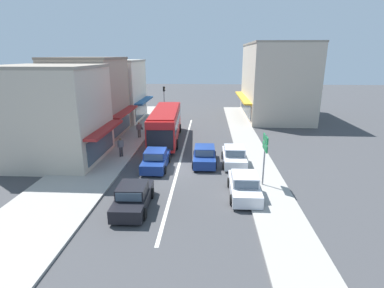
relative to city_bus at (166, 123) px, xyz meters
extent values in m
plane|color=#3F3F42|center=(2.02, -7.77, -1.88)|extent=(140.00, 140.00, 0.00)
cube|color=silver|center=(2.02, -3.77, -1.88)|extent=(0.20, 28.00, 0.01)
cube|color=#A39E96|center=(-4.78, -1.77, -1.81)|extent=(5.20, 44.00, 0.14)
cube|color=#A39E96|center=(8.22, -1.77, -1.82)|extent=(2.80, 44.00, 0.12)
cube|color=beige|center=(-8.18, -6.41, 1.87)|extent=(7.40, 7.20, 7.49)
cube|color=maroon|center=(-4.03, -6.41, 0.82)|extent=(1.10, 6.62, 0.20)
cube|color=#425160|center=(-4.45, -6.41, -0.48)|extent=(0.06, 5.76, 1.80)
cube|color=gray|center=(-8.18, -6.41, 5.73)|extent=(7.56, 7.20, 0.24)
cube|color=gray|center=(-8.18, 1.35, 2.13)|extent=(6.38, 7.97, 8.02)
cube|color=maroon|center=(-4.54, 1.35, 0.82)|extent=(1.10, 7.33, 0.20)
cube|color=#425160|center=(-4.96, 1.35, -0.48)|extent=(0.06, 6.37, 1.80)
cube|color=#6E6358|center=(-8.18, 1.35, 6.26)|extent=(6.54, 7.97, 0.24)
cube|color=silver|center=(-8.18, 9.60, 1.93)|extent=(7.04, 7.94, 7.63)
cube|color=#23568E|center=(-4.21, 9.60, 0.82)|extent=(1.10, 7.30, 0.20)
cube|color=#425160|center=(-4.63, 9.60, -0.48)|extent=(0.06, 6.35, 1.80)
cube|color=#A19D92|center=(-8.18, 9.60, 5.86)|extent=(7.20, 7.94, 0.24)
cube|color=beige|center=(13.52, 13.21, 3.02)|extent=(7.84, 13.92, 9.80)
cube|color=gold|center=(9.15, 13.21, 0.82)|extent=(1.10, 12.81, 0.20)
cube|color=#425160|center=(9.57, 13.21, -0.48)|extent=(0.06, 11.14, 1.80)
cube|color=gray|center=(13.52, 13.21, 8.04)|extent=(8.00, 13.92, 0.24)
cube|color=red|center=(0.00, 0.01, -0.12)|extent=(3.02, 10.91, 2.70)
cube|color=#425160|center=(0.00, 0.01, 0.28)|extent=(3.04, 10.48, 0.90)
cube|color=black|center=(0.26, -5.41, -0.32)|extent=(2.25, 0.17, 1.76)
cube|color=maroon|center=(0.00, 0.01, 1.29)|extent=(2.85, 10.04, 0.12)
cylinder|color=black|center=(-1.41, 3.29, -1.40)|extent=(0.31, 0.97, 0.96)
cylinder|color=black|center=(1.09, 3.42, -1.40)|extent=(0.31, 0.97, 0.96)
cylinder|color=black|center=(-1.10, -3.02, -1.40)|extent=(0.31, 0.97, 0.96)
cylinder|color=black|center=(1.39, -2.89, -1.40)|extent=(0.31, 0.97, 0.96)
cube|color=navy|center=(4.04, -6.52, -1.37)|extent=(1.76, 4.21, 0.72)
cube|color=navy|center=(4.04, -6.62, -0.71)|extent=(1.58, 1.81, 0.60)
cube|color=#425160|center=(4.04, -5.70, -0.71)|extent=(1.44, 0.07, 0.51)
cube|color=#425160|center=(4.05, -7.54, -0.71)|extent=(1.40, 0.07, 0.48)
cylinder|color=black|center=(3.17, -5.27, -1.57)|extent=(0.19, 0.62, 0.62)
cylinder|color=black|center=(4.89, -5.25, -1.57)|extent=(0.19, 0.62, 0.62)
cylinder|color=black|center=(3.19, -7.79, -1.57)|extent=(0.19, 0.62, 0.62)
cylinder|color=black|center=(4.91, -7.77, -1.57)|extent=(0.19, 0.62, 0.62)
cube|color=navy|center=(0.28, -7.69, -1.37)|extent=(1.72, 4.20, 0.72)
cube|color=navy|center=(0.28, -7.79, -0.71)|extent=(1.56, 1.80, 0.60)
cube|color=#425160|center=(0.28, -6.87, -0.71)|extent=(1.44, 0.06, 0.51)
cube|color=#425160|center=(0.29, -8.71, -0.71)|extent=(1.40, 0.06, 0.48)
cylinder|color=black|center=(-0.58, -6.43, -1.57)|extent=(0.18, 0.62, 0.62)
cylinder|color=black|center=(1.14, -6.43, -1.57)|extent=(0.18, 0.62, 0.62)
cylinder|color=black|center=(-0.57, -8.95, -1.57)|extent=(0.18, 0.62, 0.62)
cylinder|color=black|center=(1.15, -8.95, -1.57)|extent=(0.18, 0.62, 0.62)
cube|color=black|center=(0.08, -14.11, -1.37)|extent=(1.82, 4.24, 0.72)
cube|color=black|center=(0.09, -14.21, -0.71)|extent=(1.60, 1.84, 0.60)
cube|color=#425160|center=(0.06, -13.29, -0.71)|extent=(1.44, 0.09, 0.51)
cube|color=#425160|center=(0.11, -15.13, -0.71)|extent=(1.41, 0.09, 0.48)
cylinder|color=black|center=(-0.80, -12.87, -1.57)|extent=(0.19, 0.62, 0.62)
cylinder|color=black|center=(0.91, -12.84, -1.57)|extent=(0.19, 0.62, 0.62)
cylinder|color=black|center=(-0.75, -15.39, -1.57)|extent=(0.19, 0.62, 0.62)
cylinder|color=black|center=(0.97, -15.35, -1.57)|extent=(0.19, 0.62, 0.62)
cube|color=silver|center=(6.60, -12.18, -1.37)|extent=(1.73, 4.20, 0.72)
cube|color=silver|center=(6.60, -12.28, -0.71)|extent=(1.56, 1.80, 0.60)
cube|color=#425160|center=(6.60, -11.36, -0.71)|extent=(1.44, 0.06, 0.51)
cube|color=#425160|center=(6.60, -13.20, -0.71)|extent=(1.40, 0.06, 0.48)
cylinder|color=black|center=(5.74, -10.92, -1.57)|extent=(0.18, 0.62, 0.62)
cylinder|color=black|center=(7.46, -10.93, -1.57)|extent=(0.18, 0.62, 0.62)
cylinder|color=black|center=(5.74, -13.44, -1.57)|extent=(0.18, 0.62, 0.62)
cylinder|color=black|center=(7.46, -13.45, -1.57)|extent=(0.18, 0.62, 0.62)
cube|color=silver|center=(6.42, -6.50, -1.37)|extent=(1.73, 4.20, 0.72)
cube|color=silver|center=(6.42, -6.60, -0.71)|extent=(1.57, 1.80, 0.60)
cube|color=#425160|center=(6.43, -5.68, -0.71)|extent=(1.44, 0.06, 0.51)
cube|color=#425160|center=(6.42, -7.52, -0.71)|extent=(1.40, 0.06, 0.48)
cylinder|color=black|center=(5.57, -5.24, -1.57)|extent=(0.18, 0.62, 0.62)
cylinder|color=black|center=(7.29, -5.25, -1.57)|extent=(0.18, 0.62, 0.62)
cylinder|color=black|center=(5.56, -7.76, -1.57)|extent=(0.18, 0.62, 0.62)
cylinder|color=black|center=(7.28, -7.77, -1.57)|extent=(0.18, 0.62, 0.62)
cylinder|color=gray|center=(-2.04, 12.97, 0.22)|extent=(0.12, 0.12, 4.20)
cube|color=black|center=(-2.04, 12.97, 1.97)|extent=(0.24, 0.24, 0.68)
sphere|color=black|center=(-1.90, 12.97, 2.20)|extent=(0.13, 0.13, 0.13)
sphere|color=orange|center=(-1.90, 12.97, 1.98)|extent=(0.13, 0.13, 0.13)
sphere|color=black|center=(-1.90, 12.97, 1.76)|extent=(0.13, 0.13, 0.13)
cylinder|color=gray|center=(8.00, -10.70, -0.08)|extent=(0.10, 0.10, 3.60)
cube|color=#19753D|center=(8.00, -10.72, 1.42)|extent=(0.08, 1.40, 0.44)
cube|color=white|center=(8.05, -10.72, 1.42)|extent=(0.01, 1.10, 0.10)
cube|color=#19753D|center=(8.00, -10.72, 0.87)|extent=(0.08, 1.40, 0.44)
cube|color=white|center=(8.05, -10.72, 0.87)|extent=(0.01, 1.10, 0.10)
cylinder|color=#4C4742|center=(-2.98, 0.52, -1.32)|extent=(0.14, 0.14, 0.84)
cylinder|color=#4C4742|center=(-2.82, 0.60, -1.32)|extent=(0.14, 0.14, 0.84)
cube|color=slate|center=(-2.90, 0.56, -0.62)|extent=(0.42, 0.35, 0.56)
sphere|color=#9E7051|center=(-2.90, 0.56, -0.22)|extent=(0.22, 0.22, 0.22)
cylinder|color=slate|center=(-3.12, 0.46, -0.62)|extent=(0.09, 0.09, 0.54)
cylinder|color=slate|center=(-2.69, 0.66, -0.62)|extent=(0.09, 0.09, 0.54)
cube|color=black|center=(-2.63, 0.71, -0.80)|extent=(0.19, 0.26, 0.22)
cylinder|color=#333338|center=(-3.01, -5.52, -1.32)|extent=(0.14, 0.14, 0.84)
cylinder|color=#333338|center=(-3.14, -5.65, -1.32)|extent=(0.14, 0.14, 0.84)
cube|color=slate|center=(-3.08, -5.59, -0.62)|extent=(0.41, 0.41, 0.56)
sphere|color=brown|center=(-3.08, -5.59, -0.22)|extent=(0.22, 0.22, 0.22)
cylinder|color=slate|center=(-2.91, -5.42, -0.62)|extent=(0.09, 0.09, 0.54)
cylinder|color=slate|center=(-3.25, -5.76, -0.62)|extent=(0.09, 0.09, 0.54)
camera|label=1|loc=(4.30, -29.42, 6.58)|focal=28.00mm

